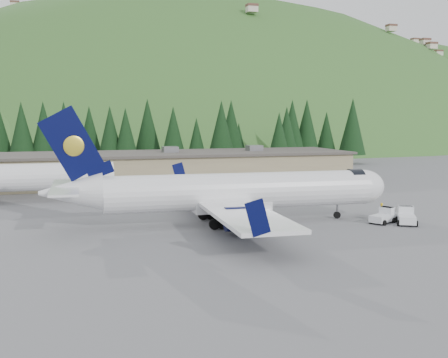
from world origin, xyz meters
TOP-DOWN VIEW (x-y plane):
  - ground at (0.00, 0.00)m, footprint 600.00×600.00m
  - airliner at (-1.07, 0.04)m, footprint 36.57×34.26m
  - second_airliner at (-24.92, 22.00)m, footprint 27.50×11.00m
  - baggage_tug_a at (14.44, -4.15)m, footprint 3.35×2.84m
  - baggage_tug_b at (16.28, -3.58)m, footprint 3.01×2.31m
  - baggage_tug_c at (16.37, -5.32)m, footprint 3.11×3.68m
  - terminal_building at (-5.01, 38.00)m, footprint 71.00×17.00m
  - ramp_worker at (15.54, -1.88)m, footprint 0.75×0.71m
  - tree_line at (-1.88, 62.49)m, footprint 114.85×18.68m
  - hills at (53.34, 207.38)m, footprint 614.00×330.00m

SIDE VIEW (x-z plane):
  - hills at x=53.34m, z-range -232.80..67.20m
  - ground at x=0.00m, z-range 0.00..0.00m
  - baggage_tug_b at x=16.28m, z-range -0.08..1.37m
  - baggage_tug_a at x=14.44m, z-range -0.08..1.51m
  - baggage_tug_c at x=16.37m, z-range -0.09..1.66m
  - ramp_worker at x=15.54m, z-range 0.00..1.72m
  - terminal_building at x=-5.01m, z-range -0.43..5.67m
  - airliner at x=-1.07m, z-range -2.84..9.31m
  - second_airliner at x=-24.92m, z-range -1.70..8.35m
  - tree_line at x=-1.88m, z-range 0.80..14.88m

